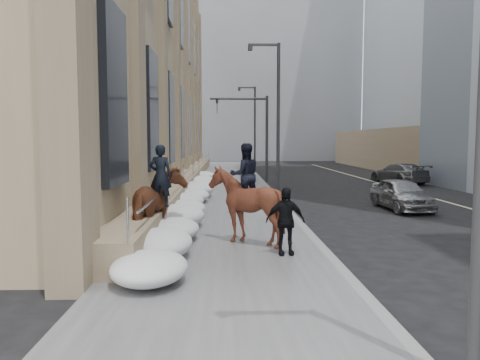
% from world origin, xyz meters
% --- Properties ---
extents(ground, '(140.00, 140.00, 0.00)m').
position_xyz_m(ground, '(0.00, 0.00, 0.00)').
color(ground, black).
rests_on(ground, ground).
extents(sidewalk, '(5.00, 80.00, 0.12)m').
position_xyz_m(sidewalk, '(0.00, 10.00, 0.06)').
color(sidewalk, '#4B4B4D').
rests_on(sidewalk, ground).
extents(curb, '(0.24, 80.00, 0.12)m').
position_xyz_m(curb, '(2.62, 10.00, 0.06)').
color(curb, slate).
rests_on(curb, ground).
extents(lane_line, '(0.15, 70.00, 0.01)m').
position_xyz_m(lane_line, '(10.50, 10.00, 0.01)').
color(lane_line, '#BFB78C').
rests_on(lane_line, ground).
extents(limestone_building, '(6.10, 44.00, 18.00)m').
position_xyz_m(limestone_building, '(-5.26, 19.96, 8.90)').
color(limestone_building, '#917A5F').
rests_on(limestone_building, ground).
extents(bg_building_mid, '(30.00, 12.00, 28.00)m').
position_xyz_m(bg_building_mid, '(4.00, 60.00, 14.00)').
color(bg_building_mid, slate).
rests_on(bg_building_mid, ground).
extents(bg_building_far, '(24.00, 12.00, 20.00)m').
position_xyz_m(bg_building_far, '(-6.00, 72.00, 10.00)').
color(bg_building_far, gray).
rests_on(bg_building_far, ground).
extents(streetlight_mid, '(1.71, 0.24, 8.00)m').
position_xyz_m(streetlight_mid, '(2.74, 14.00, 4.58)').
color(streetlight_mid, '#2D2D30').
rests_on(streetlight_mid, ground).
extents(streetlight_far, '(1.71, 0.24, 8.00)m').
position_xyz_m(streetlight_far, '(2.74, 34.00, 4.58)').
color(streetlight_far, '#2D2D30').
rests_on(streetlight_far, ground).
extents(traffic_signal, '(4.10, 0.22, 6.00)m').
position_xyz_m(traffic_signal, '(2.07, 22.00, 4.00)').
color(traffic_signal, '#2D2D30').
rests_on(traffic_signal, ground).
extents(snow_bank, '(1.70, 18.10, 0.76)m').
position_xyz_m(snow_bank, '(-1.42, 8.11, 0.47)').
color(snow_bank, silver).
rests_on(snow_bank, sidewalk).
extents(mounted_horse_left, '(1.45, 2.53, 2.67)m').
position_xyz_m(mounted_horse_left, '(-1.74, 1.75, 1.19)').
color(mounted_horse_left, '#522A18').
rests_on(mounted_horse_left, sidewalk).
extents(mounted_horse_right, '(2.05, 2.21, 2.70)m').
position_xyz_m(mounted_horse_right, '(0.62, 1.52, 1.26)').
color(mounted_horse_right, '#421E12').
rests_on(mounted_horse_right, sidewalk).
extents(pedestrian, '(1.00, 0.49, 1.65)m').
position_xyz_m(pedestrian, '(1.54, 0.19, 0.94)').
color(pedestrian, black).
rests_on(pedestrian, sidewalk).
extents(car_silver, '(1.77, 3.97, 1.33)m').
position_xyz_m(car_silver, '(7.43, 8.18, 0.66)').
color(car_silver, gray).
rests_on(car_silver, ground).
extents(car_grey, '(3.13, 5.01, 1.35)m').
position_xyz_m(car_grey, '(11.78, 20.10, 0.68)').
color(car_grey, '#525459').
rests_on(car_grey, ground).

